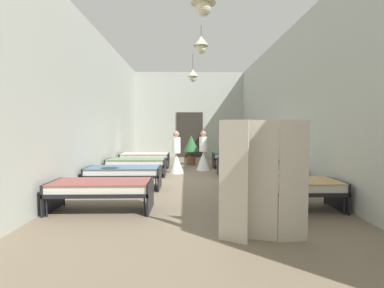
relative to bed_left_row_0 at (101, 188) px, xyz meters
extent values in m
cube|color=#7A6B56|center=(1.82, 2.85, -0.49)|extent=(6.34, 14.10, 0.10)
cube|color=#B2B7AD|center=(1.82, 9.70, 1.82)|extent=(6.14, 0.20, 4.52)
cube|color=#B2B7AD|center=(-1.15, 2.85, 1.82)|extent=(0.20, 13.50, 4.52)
cube|color=#B2B7AD|center=(4.79, 2.85, 1.82)|extent=(0.20, 13.50, 4.52)
cube|color=#2D2823|center=(1.82, 9.58, 0.76)|extent=(1.40, 0.06, 2.40)
sphere|color=beige|center=(1.93, -0.30, 3.25)|extent=(0.28, 0.28, 0.28)
cylinder|color=brown|center=(2.06, 2.85, 3.94)|extent=(0.02, 0.02, 0.29)
cone|color=beige|center=(2.06, 2.85, 3.64)|extent=(0.44, 0.44, 0.28)
sphere|color=beige|center=(2.06, 2.85, 3.42)|extent=(0.28, 0.28, 0.28)
cylinder|color=brown|center=(1.90, 6.00, 3.79)|extent=(0.02, 0.02, 0.59)
cone|color=beige|center=(1.90, 6.00, 3.34)|extent=(0.44, 0.44, 0.28)
sphere|color=beige|center=(1.90, 6.00, 3.12)|extent=(0.28, 0.28, 0.28)
cylinder|color=black|center=(-0.87, -0.36, -0.27)|extent=(0.03, 0.03, 0.34)
cylinder|color=black|center=(-0.87, 0.36, -0.27)|extent=(0.03, 0.03, 0.34)
cylinder|color=black|center=(0.87, -0.36, -0.27)|extent=(0.03, 0.03, 0.34)
cylinder|color=black|center=(0.87, 0.36, -0.27)|extent=(0.03, 0.03, 0.34)
cube|color=black|center=(0.00, 0.00, -0.06)|extent=(1.90, 0.84, 0.07)
cube|color=black|center=(-0.93, 0.00, -0.15)|extent=(0.04, 0.84, 0.57)
cube|color=black|center=(0.93, 0.00, -0.15)|extent=(0.04, 0.84, 0.57)
cube|color=silver|center=(0.00, 0.00, 0.04)|extent=(1.82, 0.78, 0.14)
cube|color=#8C4C47|center=(0.00, 0.00, 0.12)|extent=(1.86, 0.82, 0.02)
cylinder|color=black|center=(2.77, -0.36, -0.27)|extent=(0.03, 0.03, 0.34)
cylinder|color=black|center=(2.77, 0.36, -0.27)|extent=(0.03, 0.03, 0.34)
cylinder|color=black|center=(4.51, -0.36, -0.27)|extent=(0.03, 0.03, 0.34)
cylinder|color=black|center=(4.51, 0.36, -0.27)|extent=(0.03, 0.03, 0.34)
cube|color=black|center=(3.64, 0.00, -0.06)|extent=(1.90, 0.84, 0.07)
cube|color=black|center=(2.71, 0.00, -0.15)|extent=(0.04, 0.84, 0.57)
cube|color=black|center=(4.57, 0.00, -0.15)|extent=(0.04, 0.84, 0.57)
cube|color=silver|center=(3.64, 0.00, 0.04)|extent=(1.82, 0.78, 0.14)
cube|color=tan|center=(3.64, 0.00, 0.12)|extent=(1.86, 0.82, 0.02)
cylinder|color=black|center=(-0.87, 1.54, -0.27)|extent=(0.03, 0.03, 0.34)
cylinder|color=black|center=(-0.87, 2.26, -0.27)|extent=(0.03, 0.03, 0.34)
cylinder|color=black|center=(0.87, 1.54, -0.27)|extent=(0.03, 0.03, 0.34)
cylinder|color=black|center=(0.87, 2.26, -0.27)|extent=(0.03, 0.03, 0.34)
cube|color=black|center=(0.00, 1.90, -0.06)|extent=(1.90, 0.84, 0.07)
cube|color=black|center=(-0.93, 1.90, -0.15)|extent=(0.04, 0.84, 0.57)
cube|color=black|center=(0.93, 1.90, -0.15)|extent=(0.04, 0.84, 0.57)
cube|color=white|center=(0.00, 1.90, 0.04)|extent=(1.82, 0.78, 0.14)
cube|color=slate|center=(0.00, 1.90, 0.12)|extent=(1.86, 0.82, 0.02)
cylinder|color=black|center=(2.77, 1.54, -0.27)|extent=(0.03, 0.03, 0.34)
cylinder|color=black|center=(2.77, 2.26, -0.27)|extent=(0.03, 0.03, 0.34)
cylinder|color=black|center=(4.51, 1.54, -0.27)|extent=(0.03, 0.03, 0.34)
cylinder|color=black|center=(4.51, 2.26, -0.27)|extent=(0.03, 0.03, 0.34)
cube|color=black|center=(3.64, 1.90, -0.06)|extent=(1.90, 0.84, 0.07)
cube|color=black|center=(2.71, 1.90, -0.15)|extent=(0.04, 0.84, 0.57)
cube|color=black|center=(4.57, 1.90, -0.15)|extent=(0.04, 0.84, 0.57)
cube|color=white|center=(3.64, 1.90, 0.04)|extent=(1.82, 0.78, 0.14)
cube|color=slate|center=(3.64, 1.90, 0.12)|extent=(1.86, 0.82, 0.02)
cylinder|color=black|center=(-0.87, 3.44, -0.27)|extent=(0.03, 0.03, 0.34)
cylinder|color=black|center=(-0.87, 4.16, -0.27)|extent=(0.03, 0.03, 0.34)
cylinder|color=black|center=(0.87, 3.44, -0.27)|extent=(0.03, 0.03, 0.34)
cylinder|color=black|center=(0.87, 4.16, -0.27)|extent=(0.03, 0.03, 0.34)
cube|color=black|center=(0.00, 3.80, -0.06)|extent=(1.90, 0.84, 0.07)
cube|color=black|center=(-0.93, 3.80, -0.15)|extent=(0.04, 0.84, 0.57)
cube|color=black|center=(0.93, 3.80, -0.15)|extent=(0.04, 0.84, 0.57)
cube|color=white|center=(0.00, 3.80, 0.04)|extent=(1.82, 0.78, 0.14)
cube|color=slate|center=(0.00, 3.80, 0.12)|extent=(1.86, 0.82, 0.02)
cylinder|color=black|center=(2.77, 3.44, -0.27)|extent=(0.03, 0.03, 0.34)
cylinder|color=black|center=(2.77, 4.16, -0.27)|extent=(0.03, 0.03, 0.34)
cylinder|color=black|center=(4.51, 3.44, -0.27)|extent=(0.03, 0.03, 0.34)
cylinder|color=black|center=(4.51, 4.16, -0.27)|extent=(0.03, 0.03, 0.34)
cube|color=black|center=(3.64, 3.80, -0.06)|extent=(1.90, 0.84, 0.07)
cube|color=black|center=(2.71, 3.80, -0.15)|extent=(0.04, 0.84, 0.57)
cube|color=black|center=(4.57, 3.80, -0.15)|extent=(0.04, 0.84, 0.57)
cube|color=white|center=(3.64, 3.80, 0.04)|extent=(1.82, 0.78, 0.14)
cube|color=slate|center=(3.64, 3.80, 0.12)|extent=(1.86, 0.82, 0.02)
cylinder|color=black|center=(-0.87, 5.34, -0.27)|extent=(0.03, 0.03, 0.34)
cylinder|color=black|center=(-0.87, 6.06, -0.27)|extent=(0.03, 0.03, 0.34)
cylinder|color=black|center=(0.87, 5.34, -0.27)|extent=(0.03, 0.03, 0.34)
cylinder|color=black|center=(0.87, 6.06, -0.27)|extent=(0.03, 0.03, 0.34)
cube|color=black|center=(0.00, 5.70, -0.06)|extent=(1.90, 0.84, 0.07)
cube|color=black|center=(-0.93, 5.70, -0.15)|extent=(0.04, 0.84, 0.57)
cube|color=black|center=(0.93, 5.70, -0.15)|extent=(0.04, 0.84, 0.57)
cube|color=silver|center=(0.00, 5.70, 0.04)|extent=(1.82, 0.78, 0.14)
cube|color=beige|center=(0.00, 5.70, 0.12)|extent=(1.86, 0.82, 0.02)
cylinder|color=black|center=(2.77, 5.34, -0.27)|extent=(0.03, 0.03, 0.34)
cylinder|color=black|center=(2.77, 6.06, -0.27)|extent=(0.03, 0.03, 0.34)
cylinder|color=black|center=(4.51, 5.34, -0.27)|extent=(0.03, 0.03, 0.34)
cylinder|color=black|center=(4.51, 6.06, -0.27)|extent=(0.03, 0.03, 0.34)
cube|color=black|center=(3.64, 5.70, -0.06)|extent=(1.90, 0.84, 0.07)
cube|color=black|center=(2.71, 5.70, -0.15)|extent=(0.04, 0.84, 0.57)
cube|color=black|center=(4.57, 5.70, -0.15)|extent=(0.04, 0.84, 0.57)
cube|color=silver|center=(3.64, 5.70, 0.04)|extent=(1.82, 0.78, 0.14)
cube|color=slate|center=(3.64, 5.70, 0.12)|extent=(1.86, 0.82, 0.02)
cone|color=white|center=(2.27, 5.02, -0.09)|extent=(0.52, 0.52, 0.70)
cylinder|color=white|center=(2.27, 5.02, 0.54)|extent=(0.30, 0.30, 0.55)
sphere|color=#A87A5B|center=(2.27, 5.02, 0.92)|extent=(0.22, 0.22, 0.22)
cone|color=white|center=(2.27, 5.02, 1.00)|extent=(0.18, 0.18, 0.10)
cone|color=white|center=(1.28, 4.39, -0.09)|extent=(0.52, 0.52, 0.70)
cylinder|color=white|center=(1.28, 4.39, 0.54)|extent=(0.30, 0.30, 0.55)
sphere|color=#A87A5B|center=(1.28, 4.39, 0.92)|extent=(0.22, 0.22, 0.22)
cone|color=white|center=(1.28, 4.39, 1.00)|extent=(0.18, 0.18, 0.10)
cylinder|color=brown|center=(1.85, 6.57, -0.25)|extent=(0.38, 0.38, 0.37)
cylinder|color=brown|center=(1.85, 6.57, 0.03)|extent=(0.06, 0.06, 0.20)
cone|color=#2D6633|center=(1.85, 6.57, 0.47)|extent=(0.68, 0.68, 0.68)
cube|color=#BCB29E|center=(2.27, -1.52, 0.41)|extent=(0.38, 0.24, 1.70)
cube|color=#BCB29E|center=(2.69, -1.46, 0.41)|extent=(0.42, 0.12, 1.70)
cube|color=#BCB29E|center=(3.11, -1.52, 0.41)|extent=(0.42, 0.06, 1.70)
camera|label=1|loc=(1.61, -5.29, 1.16)|focal=26.03mm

